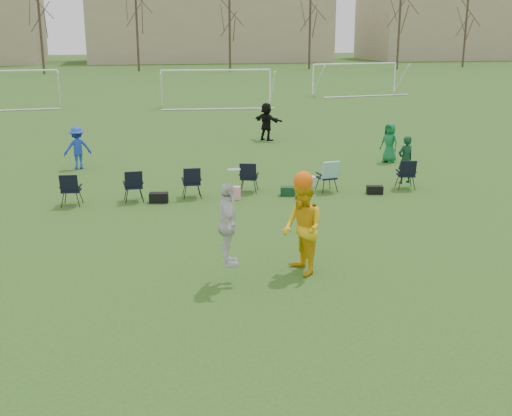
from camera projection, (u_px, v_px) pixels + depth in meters
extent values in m
plane|color=#2A561B|center=(251.00, 299.00, 12.35)|extent=(260.00, 260.00, 0.00)
imported|color=#193DBE|center=(77.00, 148.00, 23.70)|extent=(1.12, 0.81, 1.56)
imported|color=#136B36|center=(390.00, 143.00, 24.83)|extent=(0.81, 0.90, 1.54)
imported|color=black|center=(266.00, 122.00, 29.78)|extent=(1.36, 1.63, 1.75)
imported|color=silver|center=(228.00, 225.00, 12.73)|extent=(0.49, 1.03, 1.70)
imported|color=yellow|center=(302.00, 229.00, 13.37)|extent=(0.89, 1.07, 1.99)
sphere|color=#FF630D|center=(303.00, 181.00, 13.10)|extent=(0.40, 0.40, 0.40)
cylinder|color=white|center=(234.00, 169.00, 12.42)|extent=(0.27, 0.27, 0.06)
imported|color=#103A20|center=(405.00, 160.00, 20.77)|extent=(0.64, 0.50, 1.56)
cube|color=black|center=(159.00, 198.00, 19.18)|extent=(0.59, 0.39, 0.30)
cube|color=pink|center=(235.00, 193.00, 19.53)|extent=(0.39, 0.28, 0.40)
cube|color=#0F3A1D|center=(288.00, 191.00, 19.98)|extent=(0.50, 0.37, 0.28)
cube|color=silver|center=(309.00, 181.00, 21.20)|extent=(0.45, 0.35, 0.32)
cylinder|color=white|center=(310.00, 181.00, 21.33)|extent=(0.26, 0.26, 0.30)
cube|color=black|center=(375.00, 190.00, 20.19)|extent=(0.54, 0.35, 0.26)
cube|color=black|center=(71.00, 189.00, 18.81)|extent=(0.67, 0.67, 0.96)
cube|color=black|center=(133.00, 186.00, 19.26)|extent=(0.64, 0.64, 0.96)
cube|color=black|center=(192.00, 182.00, 19.70)|extent=(0.61, 0.61, 0.96)
cube|color=black|center=(249.00, 177.00, 20.39)|extent=(0.75, 0.75, 0.96)
cube|color=black|center=(327.00, 176.00, 20.44)|extent=(0.68, 0.68, 0.96)
cube|color=black|center=(406.00, 174.00, 20.80)|extent=(0.70, 0.70, 0.96)
cylinder|color=white|center=(59.00, 88.00, 43.16)|extent=(0.12, 0.12, 2.40)
cylinder|color=white|center=(162.00, 89.00, 42.52)|extent=(0.12, 0.12, 2.40)
cylinder|color=white|center=(270.00, 88.00, 43.47)|extent=(0.12, 0.12, 2.40)
cylinder|color=white|center=(216.00, 70.00, 42.67)|extent=(7.29, 0.63, 0.12)
cylinder|color=white|center=(313.00, 80.00, 49.81)|extent=(0.12, 0.12, 2.40)
cylinder|color=white|center=(395.00, 78.00, 52.18)|extent=(0.12, 0.12, 2.40)
cylinder|color=white|center=(355.00, 64.00, 50.68)|extent=(7.25, 1.13, 0.12)
cylinder|color=#382B21|center=(40.00, 29.00, 73.45)|extent=(0.28, 0.28, 10.20)
cylinder|color=#382B21|center=(137.00, 24.00, 78.27)|extent=(0.28, 0.28, 11.40)
cylinder|color=#382B21|center=(230.00, 34.00, 77.91)|extent=(0.28, 0.28, 9.00)
cylinder|color=#382B21|center=(310.00, 29.00, 82.72)|extent=(0.28, 0.28, 10.20)
cylinder|color=#382B21|center=(399.00, 24.00, 81.88)|extent=(0.28, 0.28, 11.40)
cylinder|color=#382B21|center=(465.00, 33.00, 87.18)|extent=(0.28, 0.28, 9.00)
cube|color=tan|center=(208.00, 26.00, 103.77)|extent=(38.00, 16.00, 11.00)
cube|color=tan|center=(452.00, 21.00, 111.90)|extent=(30.00, 16.00, 13.00)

